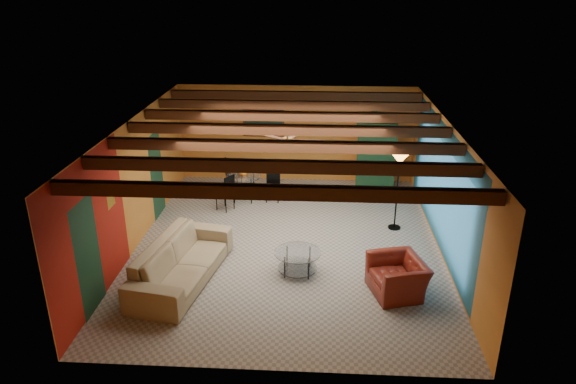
# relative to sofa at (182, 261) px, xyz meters

# --- Properties ---
(room) EXTENTS (6.52, 8.01, 2.71)m
(room) POSITION_rel_sofa_xyz_m (1.92, 1.68, 1.96)
(room) COLOR gray
(room) RESTS_ON ground
(sofa) EXTENTS (1.55, 2.90, 0.80)m
(sofa) POSITION_rel_sofa_xyz_m (0.00, 0.00, 0.00)
(sofa) COLOR #907D5C
(sofa) RESTS_ON ground
(armchair) EXTENTS (1.15, 1.24, 0.67)m
(armchair) POSITION_rel_sofa_xyz_m (4.05, -0.20, -0.07)
(armchair) COLOR maroon
(armchair) RESTS_ON ground
(coffee_table) EXTENTS (0.95, 0.95, 0.47)m
(coffee_table) POSITION_rel_sofa_xyz_m (2.19, 0.39, -0.17)
(coffee_table) COLOR white
(coffee_table) RESTS_ON ground
(dining_table) EXTENTS (1.84, 1.84, 0.93)m
(dining_table) POSITION_rel_sofa_xyz_m (0.65, 3.97, 0.06)
(dining_table) COLOR silver
(dining_table) RESTS_ON ground
(armoire) EXTENTS (1.05, 0.59, 1.76)m
(armoire) POSITION_rel_sofa_xyz_m (4.12, 5.27, 0.48)
(armoire) COLOR brown
(armoire) RESTS_ON ground
(floor_lamp) EXTENTS (0.47, 0.47, 1.81)m
(floor_lamp) POSITION_rel_sofa_xyz_m (4.35, 2.52, 0.50)
(floor_lamp) COLOR black
(floor_lamp) RESTS_ON ground
(ceiling_fan) EXTENTS (1.50, 1.50, 0.44)m
(ceiling_fan) POSITION_rel_sofa_xyz_m (1.92, 1.57, 1.96)
(ceiling_fan) COLOR #472614
(ceiling_fan) RESTS_ON ceiling
(painting) EXTENTS (1.05, 0.03, 0.65)m
(painting) POSITION_rel_sofa_xyz_m (1.02, 5.53, 1.25)
(painting) COLOR black
(painting) RESTS_ON wall_back
(potted_plant) EXTENTS (0.48, 0.43, 0.48)m
(potted_plant) POSITION_rel_sofa_xyz_m (4.12, 5.27, 1.60)
(potted_plant) COLOR #26661E
(potted_plant) RESTS_ON armoire
(vase) EXTENTS (0.23, 0.23, 0.20)m
(vase) POSITION_rel_sofa_xyz_m (0.65, 3.97, 0.63)
(vase) COLOR orange
(vase) RESTS_ON dining_table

